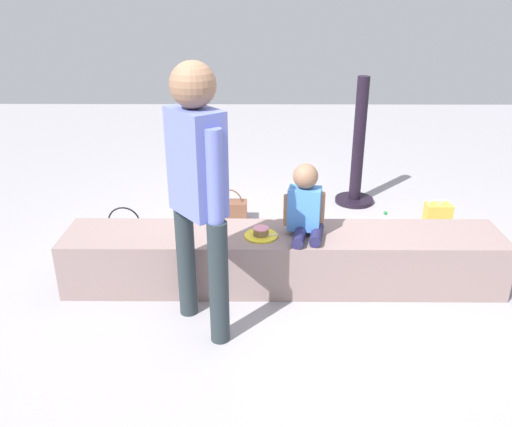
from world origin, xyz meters
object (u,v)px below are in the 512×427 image
Objects in this scene: gift_bag at (437,220)px; cake_box_white at (315,249)px; party_cup_red at (311,229)px; handbag_black_leather at (126,236)px; water_bottle_near_gift at (384,226)px; adult_standing at (197,179)px; child_seated at (305,205)px; cake_plate at (261,234)px; handbag_brown_canvas at (229,211)px.

gift_bag is 1.10m from cake_box_white.
handbag_black_leather is (-1.46, -0.32, 0.09)m from party_cup_red.
gift_bag is 1.39× the size of water_bottle_near_gift.
adult_standing is 2.00m from water_bottle_near_gift.
handbag_black_leather reaches higher than party_cup_red.
adult_standing is 1.47m from cake_box_white.
party_cup_red is 0.25× the size of handbag_black_leather.
gift_bag is (1.79, 1.26, -0.80)m from adult_standing.
handbag_black_leather reaches higher than water_bottle_near_gift.
gift_bag is at bearing 34.09° from child_seated.
water_bottle_near_gift is at bearing -173.54° from gift_bag.
child_seated is at bearing 37.17° from adult_standing.
gift_bag is 1.03m from party_cup_red.
gift_bag is at bearing 6.46° from water_bottle_near_gift.
child_seated reaches higher than party_cup_red.
adult_standing is 6.96× the size of cake_plate.
adult_standing is 4.91× the size of gift_bag.
cake_box_white is 0.95m from handbag_brown_canvas.
party_cup_red is at bearing 59.20° from adult_standing.
adult_standing reaches higher than party_cup_red.
handbag_black_leather is at bearing -167.50° from party_cup_red.
handbag_black_leather is at bearing 125.91° from adult_standing.
adult_standing is 0.78m from cake_plate.
gift_bag is at bearing 19.60° from cake_box_white.
handbag_brown_canvas is (-0.28, 1.10, -0.31)m from cake_plate.
handbag_brown_canvas is (-1.28, 0.33, -0.01)m from water_bottle_near_gift.
handbag_black_leather is 0.96m from handbag_brown_canvas.
adult_standing reaches higher than water_bottle_near_gift.
party_cup_red is 0.30× the size of handbag_brown_canvas.
child_seated is 2.11× the size of water_bottle_near_gift.
gift_bag is (1.16, 0.79, -0.46)m from child_seated.
cake_plate is 1.30m from water_bottle_near_gift.
adult_standing is 4.93× the size of handbag_brown_canvas.
cake_plate reaches higher than party_cup_red.
child_seated is at bearing -107.13° from cake_box_white.
water_bottle_near_gift is 0.67m from cake_box_white.
party_cup_red is 0.39m from cake_box_white.
gift_bag reaches higher than party_cup_red.
cake_box_white is at bearing 47.58° from cake_plate.
cake_plate is 1.19m from handbag_black_leather.
handbag_brown_canvas reaches higher than cake_box_white.
handbag_black_leather is at bearing 160.08° from child_seated.
handbag_brown_canvas is (0.76, 0.58, -0.04)m from handbag_black_leather.
water_bottle_near_gift is 0.59m from party_cup_red.
handbag_black_leather is (-2.05, -0.25, 0.03)m from water_bottle_near_gift.
water_bottle_near_gift is at bearing -14.27° from handbag_brown_canvas.
party_cup_red is 0.75m from handbag_brown_canvas.
child_seated is 0.98m from party_cup_red.
child_seated is at bearing -145.91° from gift_bag.
cake_box_white is at bearing 72.87° from child_seated.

